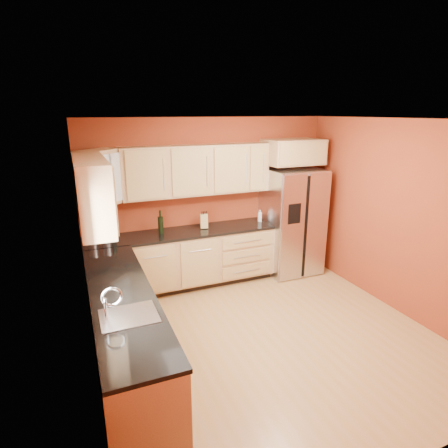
{
  "coord_description": "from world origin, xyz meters",
  "views": [
    {
      "loc": [
        -2.03,
        -3.57,
        2.68
      ],
      "look_at": [
        -0.19,
        0.9,
        1.22
      ],
      "focal_mm": 30.0,
      "sensor_mm": 36.0,
      "label": 1
    }
  ],
  "objects_px": {
    "wine_bottle_a": "(161,222)",
    "soap_dispenser": "(260,216)",
    "knife_block": "(204,221)",
    "canister_left": "(106,235)",
    "refrigerator": "(292,221)"
  },
  "relations": [
    {
      "from": "wine_bottle_a",
      "to": "soap_dispenser",
      "type": "height_order",
      "value": "wine_bottle_a"
    },
    {
      "from": "knife_block",
      "to": "soap_dispenser",
      "type": "relative_size",
      "value": 1.16
    },
    {
      "from": "canister_left",
      "to": "knife_block",
      "type": "height_order",
      "value": "knife_block"
    },
    {
      "from": "canister_left",
      "to": "soap_dispenser",
      "type": "xyz_separation_m",
      "value": [
        2.47,
        0.1,
        0.0
      ]
    },
    {
      "from": "refrigerator",
      "to": "wine_bottle_a",
      "type": "relative_size",
      "value": 5.0
    },
    {
      "from": "soap_dispenser",
      "to": "wine_bottle_a",
      "type": "bearing_deg",
      "value": -179.74
    },
    {
      "from": "canister_left",
      "to": "knife_block",
      "type": "bearing_deg",
      "value": 3.96
    },
    {
      "from": "soap_dispenser",
      "to": "canister_left",
      "type": "bearing_deg",
      "value": -177.71
    },
    {
      "from": "canister_left",
      "to": "wine_bottle_a",
      "type": "xyz_separation_m",
      "value": [
        0.79,
        0.09,
        0.08
      ]
    },
    {
      "from": "knife_block",
      "to": "canister_left",
      "type": "bearing_deg",
      "value": -160.44
    },
    {
      "from": "refrigerator",
      "to": "soap_dispenser",
      "type": "distance_m",
      "value": 0.58
    },
    {
      "from": "refrigerator",
      "to": "wine_bottle_a",
      "type": "bearing_deg",
      "value": 177.2
    },
    {
      "from": "canister_left",
      "to": "knife_block",
      "type": "distance_m",
      "value": 1.49
    },
    {
      "from": "wine_bottle_a",
      "to": "knife_block",
      "type": "xyz_separation_m",
      "value": [
        0.69,
        0.01,
        -0.07
      ]
    },
    {
      "from": "canister_left",
      "to": "knife_block",
      "type": "xyz_separation_m",
      "value": [
        1.49,
        0.1,
        0.02
      ]
    }
  ]
}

